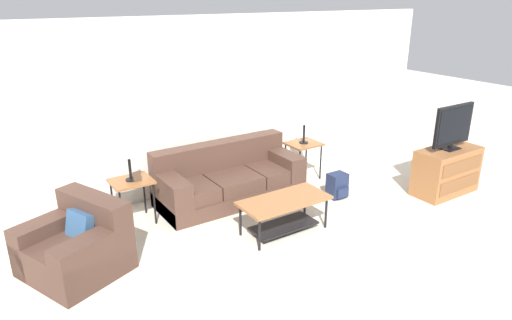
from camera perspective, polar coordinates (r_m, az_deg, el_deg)
wall_back at (r=6.99m, az=-5.50°, el=6.97°), size 8.72×0.06×2.60m
couch at (r=6.72m, az=-3.43°, el=-2.53°), size 2.14×0.89×0.82m
armchair at (r=5.41m, az=-21.48°, el=-10.04°), size 1.20×1.25×0.80m
coffee_table at (r=5.80m, az=3.53°, el=-5.96°), size 1.15×0.55×0.45m
side_table_left at (r=6.14m, az=-15.29°, el=-3.05°), size 0.52×0.46×0.61m
side_table_right at (r=7.43m, az=5.95°, el=1.63°), size 0.52×0.46×0.61m
table_lamp_left at (r=5.97m, az=-15.72°, el=1.38°), size 0.26×0.26×0.56m
table_lamp_right at (r=7.28m, az=6.09°, el=5.37°), size 0.26×0.26×0.56m
tv_console at (r=7.47m, az=22.71°, el=-1.28°), size 1.05×0.49×0.70m
television at (r=7.26m, az=23.44°, el=3.90°), size 0.80×0.20×0.67m
backpack at (r=6.91m, az=10.13°, el=-3.19°), size 0.27×0.29×0.37m
picture_frame at (r=6.05m, az=-14.65°, el=-1.98°), size 0.10×0.04×0.13m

